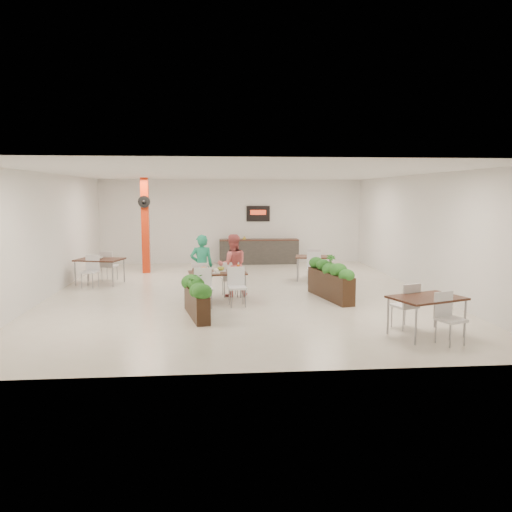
# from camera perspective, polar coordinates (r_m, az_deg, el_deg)

# --- Properties ---
(ground) EXTENTS (12.00, 12.00, 0.00)m
(ground) POSITION_cam_1_polar(r_m,az_deg,el_deg) (13.49, -1.72, -4.28)
(ground) COLOR beige
(ground) RESTS_ON ground
(room_shell) EXTENTS (10.10, 12.10, 3.22)m
(room_shell) POSITION_cam_1_polar(r_m,az_deg,el_deg) (13.24, -1.75, 4.26)
(room_shell) COLOR white
(room_shell) RESTS_ON ground
(red_column) EXTENTS (0.40, 0.41, 3.20)m
(red_column) POSITION_cam_1_polar(r_m,az_deg,el_deg) (17.17, -12.53, 3.55)
(red_column) COLOR red
(red_column) RESTS_ON ground
(service_counter) EXTENTS (3.00, 0.64, 2.20)m
(service_counter) POSITION_cam_1_polar(r_m,az_deg,el_deg) (19.06, 0.32, 0.59)
(service_counter) COLOR #292725
(service_counter) RESTS_ON ground
(main_table) EXTENTS (1.48, 1.74, 0.92)m
(main_table) POSITION_cam_1_polar(r_m,az_deg,el_deg) (12.38, -4.47, -2.35)
(main_table) COLOR black
(main_table) RESTS_ON ground
(diner_man) EXTENTS (0.63, 0.45, 1.63)m
(diner_man) POSITION_cam_1_polar(r_m,az_deg,el_deg) (13.00, -6.23, -1.12)
(diner_man) COLOR #239B6F
(diner_man) RESTS_ON ground
(diner_woman) EXTENTS (0.85, 0.70, 1.63)m
(diner_woman) POSITION_cam_1_polar(r_m,az_deg,el_deg) (13.01, -2.70, -1.08)
(diner_woman) COLOR #E36765
(diner_woman) RESTS_ON ground
(planter_left) EXTENTS (0.68, 1.80, 0.95)m
(planter_left) POSITION_cam_1_polar(r_m,az_deg,el_deg) (10.96, -6.82, -4.36)
(planter_left) COLOR black
(planter_left) RESTS_ON ground
(planter_right) EXTENTS (0.78, 2.12, 1.13)m
(planter_right) POSITION_cam_1_polar(r_m,az_deg,el_deg) (12.87, 8.49, -2.58)
(planter_right) COLOR black
(planter_right) RESTS_ON ground
(side_table_a) EXTENTS (1.48, 1.67, 0.92)m
(side_table_a) POSITION_cam_1_polar(r_m,az_deg,el_deg) (15.50, -17.43, -0.72)
(side_table_a) COLOR black
(side_table_a) RESTS_ON ground
(side_table_b) EXTENTS (1.24, 1.67, 0.92)m
(side_table_b) POSITION_cam_1_polar(r_m,az_deg,el_deg) (15.51, 6.63, -0.49)
(side_table_b) COLOR black
(side_table_b) RESTS_ON ground
(side_table_c) EXTENTS (1.52, 1.67, 0.92)m
(side_table_c) POSITION_cam_1_polar(r_m,az_deg,el_deg) (9.95, 18.93, -5.09)
(side_table_c) COLOR black
(side_table_c) RESTS_ON ground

